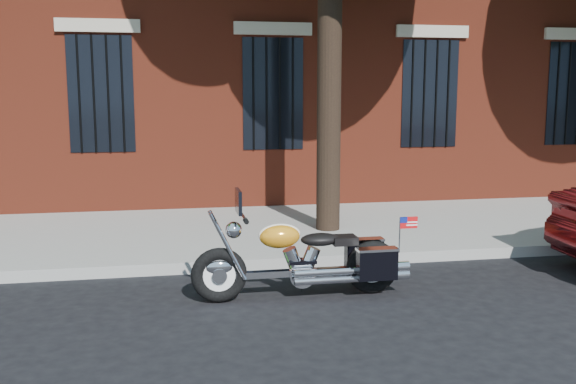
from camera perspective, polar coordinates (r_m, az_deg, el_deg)
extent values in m
plane|color=black|center=(7.12, 5.30, -9.49)|extent=(120.00, 120.00, 0.00)
cube|color=gray|center=(8.38, 2.74, -6.09)|extent=(40.00, 0.16, 0.15)
cube|color=gray|center=(10.17, 0.32, -3.40)|extent=(40.00, 3.60, 0.15)
cube|color=black|center=(11.76, -1.38, 8.70)|extent=(1.10, 0.14, 2.00)
cube|color=#B2A893|center=(11.78, -1.38, 14.30)|extent=(1.40, 0.20, 0.22)
cylinder|color=black|center=(11.68, -1.32, 8.70)|extent=(0.04, 0.04, 2.00)
cylinder|color=black|center=(9.69, 3.69, 10.41)|extent=(0.36, 0.36, 5.00)
torus|color=black|center=(6.94, -6.14, -7.36)|extent=(0.60, 0.14, 0.60)
torus|color=black|center=(7.27, 7.51, -6.62)|extent=(0.60, 0.14, 0.60)
cylinder|color=white|center=(6.94, -6.14, -7.36)|extent=(0.45, 0.06, 0.45)
cylinder|color=white|center=(7.27, 7.51, -6.62)|extent=(0.45, 0.06, 0.45)
ellipsoid|color=white|center=(6.91, -6.15, -6.64)|extent=(0.32, 0.12, 0.17)
ellipsoid|color=orange|center=(7.24, 7.53, -5.80)|extent=(0.32, 0.13, 0.17)
cube|color=white|center=(7.06, 0.85, -7.17)|extent=(1.35, 0.10, 0.07)
cylinder|color=white|center=(7.07, 1.21, -7.29)|extent=(0.29, 0.16, 0.29)
cylinder|color=white|center=(7.03, 5.11, -7.36)|extent=(1.13, 0.09, 0.08)
ellipsoid|color=orange|center=(6.92, -0.75, -3.96)|extent=(0.45, 0.26, 0.26)
ellipsoid|color=black|center=(7.02, 2.88, -4.23)|extent=(0.44, 0.26, 0.14)
cube|color=black|center=(7.45, 6.76, -5.44)|extent=(0.43, 0.15, 0.34)
cube|color=black|center=(7.02, 7.92, -6.35)|extent=(0.43, 0.15, 0.34)
cylinder|color=white|center=(6.81, -4.11, -2.03)|extent=(0.04, 0.70, 0.03)
sphere|color=white|center=(6.83, -4.85, -3.38)|extent=(0.18, 0.18, 0.18)
cube|color=black|center=(6.78, -4.43, -0.84)|extent=(0.04, 0.36, 0.25)
cube|color=red|center=(7.00, 10.68, -2.69)|extent=(0.20, 0.01, 0.13)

